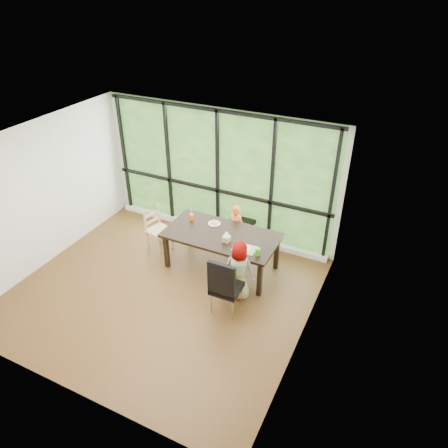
{
  "coord_description": "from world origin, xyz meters",
  "views": [
    {
      "loc": [
        3.45,
        -4.64,
        4.93
      ],
      "look_at": [
        0.72,
        1.0,
        1.05
      ],
      "focal_mm": 33.63,
      "sensor_mm": 36.0,
      "label": 1
    }
  ],
  "objects_px": {
    "chair_end_beech": "(159,230)",
    "green_cup": "(258,252)",
    "tissue_box": "(227,239)",
    "child_toddler": "(236,229)",
    "child_older": "(239,270)",
    "plate_far": "(214,223)",
    "orange_cup": "(192,217)",
    "dining_table": "(222,251)",
    "plate_near": "(244,248)",
    "chair_window_leather": "(243,217)",
    "chair_interior_leather": "(227,284)"
  },
  "relations": [
    {
      "from": "chair_end_beech",
      "to": "green_cup",
      "type": "bearing_deg",
      "value": -85.08
    },
    {
      "from": "tissue_box",
      "to": "child_toddler",
      "type": "bearing_deg",
      "value": 102.83
    },
    {
      "from": "chair_end_beech",
      "to": "child_older",
      "type": "height_order",
      "value": "child_older"
    },
    {
      "from": "plate_far",
      "to": "green_cup",
      "type": "bearing_deg",
      "value": -27.22
    },
    {
      "from": "child_toddler",
      "to": "orange_cup",
      "type": "relative_size",
      "value": 8.17
    },
    {
      "from": "dining_table",
      "to": "orange_cup",
      "type": "xyz_separation_m",
      "value": [
        -0.74,
        0.2,
        0.44
      ]
    },
    {
      "from": "child_toddler",
      "to": "green_cup",
      "type": "bearing_deg",
      "value": -36.94
    },
    {
      "from": "plate_near",
      "to": "green_cup",
      "type": "relative_size",
      "value": 1.71
    },
    {
      "from": "chair_window_leather",
      "to": "child_older",
      "type": "xyz_separation_m",
      "value": [
        0.63,
        -1.64,
        0.01
      ]
    },
    {
      "from": "chair_interior_leather",
      "to": "chair_end_beech",
      "type": "bearing_deg",
      "value": -28.2
    },
    {
      "from": "plate_far",
      "to": "tissue_box",
      "type": "distance_m",
      "value": 0.64
    },
    {
      "from": "plate_far",
      "to": "tissue_box",
      "type": "bearing_deg",
      "value": -43.15
    },
    {
      "from": "chair_end_beech",
      "to": "plate_near",
      "type": "distance_m",
      "value": 1.98
    },
    {
      "from": "chair_interior_leather",
      "to": "chair_end_beech",
      "type": "distance_m",
      "value": 2.22
    },
    {
      "from": "child_toddler",
      "to": "plate_far",
      "type": "bearing_deg",
      "value": -115.04
    },
    {
      "from": "dining_table",
      "to": "tissue_box",
      "type": "distance_m",
      "value": 0.5
    },
    {
      "from": "dining_table",
      "to": "green_cup",
      "type": "relative_size",
      "value": 15.95
    },
    {
      "from": "chair_window_leather",
      "to": "green_cup",
      "type": "xyz_separation_m",
      "value": [
        0.85,
        -1.36,
        0.28
      ]
    },
    {
      "from": "chair_end_beech",
      "to": "chair_interior_leather",
      "type": "bearing_deg",
      "value": -104.14
    },
    {
      "from": "tissue_box",
      "to": "chair_end_beech",
      "type": "bearing_deg",
      "value": 173.78
    },
    {
      "from": "child_older",
      "to": "plate_near",
      "type": "height_order",
      "value": "child_older"
    },
    {
      "from": "chair_interior_leather",
      "to": "orange_cup",
      "type": "relative_size",
      "value": 8.82
    },
    {
      "from": "tissue_box",
      "to": "dining_table",
      "type": "bearing_deg",
      "value": 137.02
    },
    {
      "from": "chair_window_leather",
      "to": "green_cup",
      "type": "relative_size",
      "value": 8.28
    },
    {
      "from": "chair_interior_leather",
      "to": "tissue_box",
      "type": "xyz_separation_m",
      "value": [
        -0.4,
        0.83,
        0.26
      ]
    },
    {
      "from": "chair_end_beech",
      "to": "plate_near",
      "type": "bearing_deg",
      "value": -84.27
    },
    {
      "from": "plate_far",
      "to": "plate_near",
      "type": "distance_m",
      "value": 0.98
    },
    {
      "from": "plate_far",
      "to": "plate_near",
      "type": "xyz_separation_m",
      "value": [
        0.83,
        -0.51,
        -0.0
      ]
    },
    {
      "from": "chair_end_beech",
      "to": "green_cup",
      "type": "distance_m",
      "value": 2.27
    },
    {
      "from": "chair_window_leather",
      "to": "green_cup",
      "type": "height_order",
      "value": "chair_window_leather"
    },
    {
      "from": "chair_window_leather",
      "to": "chair_interior_leather",
      "type": "height_order",
      "value": "same"
    },
    {
      "from": "dining_table",
      "to": "plate_far",
      "type": "relative_size",
      "value": 8.95
    },
    {
      "from": "chair_interior_leather",
      "to": "orange_cup",
      "type": "bearing_deg",
      "value": -43.6
    },
    {
      "from": "chair_end_beech",
      "to": "child_toddler",
      "type": "distance_m",
      "value": 1.53
    },
    {
      "from": "dining_table",
      "to": "child_toddler",
      "type": "distance_m",
      "value": 0.65
    },
    {
      "from": "dining_table",
      "to": "plate_near",
      "type": "height_order",
      "value": "plate_near"
    },
    {
      "from": "chair_interior_leather",
      "to": "tissue_box",
      "type": "relative_size",
      "value": 8.66
    },
    {
      "from": "plate_near",
      "to": "chair_interior_leather",
      "type": "bearing_deg",
      "value": -87.7
    },
    {
      "from": "child_toddler",
      "to": "plate_far",
      "type": "distance_m",
      "value": 0.53
    },
    {
      "from": "child_older",
      "to": "tissue_box",
      "type": "bearing_deg",
      "value": -50.29
    },
    {
      "from": "dining_table",
      "to": "chair_interior_leather",
      "type": "height_order",
      "value": "chair_interior_leather"
    },
    {
      "from": "plate_far",
      "to": "child_toddler",
      "type": "bearing_deg",
      "value": 53.32
    },
    {
      "from": "dining_table",
      "to": "chair_end_beech",
      "type": "distance_m",
      "value": 1.39
    },
    {
      "from": "plate_far",
      "to": "chair_end_beech",
      "type": "bearing_deg",
      "value": -166.62
    },
    {
      "from": "chair_interior_leather",
      "to": "tissue_box",
      "type": "height_order",
      "value": "chair_interior_leather"
    },
    {
      "from": "orange_cup",
      "to": "green_cup",
      "type": "xyz_separation_m",
      "value": [
        1.57,
        -0.51,
        0.0
      ]
    },
    {
      "from": "chair_end_beech",
      "to": "tissue_box",
      "type": "xyz_separation_m",
      "value": [
        1.57,
        -0.17,
        0.35
      ]
    },
    {
      "from": "chair_window_leather",
      "to": "child_toddler",
      "type": "xyz_separation_m",
      "value": [
        0.02,
        -0.41,
        -0.04
      ]
    },
    {
      "from": "chair_window_leather",
      "to": "chair_end_beech",
      "type": "height_order",
      "value": "chair_window_leather"
    },
    {
      "from": "green_cup",
      "to": "child_toddler",
      "type": "bearing_deg",
      "value": 131.42
    }
  ]
}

